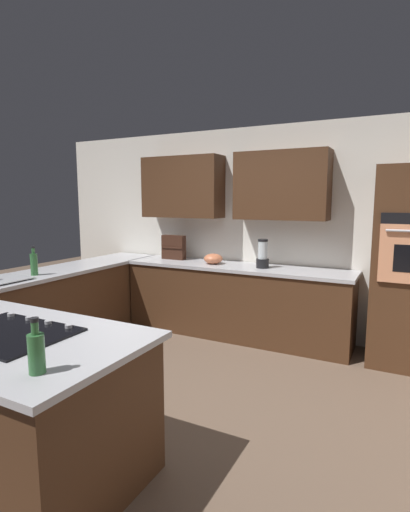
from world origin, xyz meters
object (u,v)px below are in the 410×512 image
at_px(cooktop, 8,333).
at_px(second_bottle, 36,352).
at_px(spice_rack, 174,247).
at_px(mixing_bowl, 213,259).
at_px(blender, 263,256).
at_px(dish_soap_bottle, 34,263).

xyz_separation_m(cooktop, second_bottle, (-0.61, 0.29, 0.10)).
height_order(cooktop, second_bottle, second_bottle).
bearing_deg(second_bottle, spice_rack, -68.40).
height_order(spice_rack, second_bottle, spice_rack).
height_order(cooktop, mixing_bowl, mixing_bowl).
height_order(cooktop, spice_rack, spice_rack).
relative_size(blender, second_bottle, 1.28).
height_order(dish_soap_bottle, second_bottle, dish_soap_bottle).
bearing_deg(dish_soap_bottle, mixing_bowl, -131.39).
xyz_separation_m(blender, mixing_bowl, (0.65, 0.00, -0.08)).
bearing_deg(mixing_bowl, blender, 180.00).
height_order(mixing_bowl, second_bottle, second_bottle).
distance_m(cooktop, blender, 2.98).
xyz_separation_m(blender, second_bottle, (-0.01, 3.21, -0.04)).
distance_m(spice_rack, second_bottle, 3.57).
bearing_deg(blender, second_bottle, 90.22).
bearing_deg(mixing_bowl, dish_soap_bottle, 48.61).
distance_m(blender, dish_soap_bottle, 2.55).
relative_size(spice_rack, dish_soap_bottle, 1.06).
bearing_deg(mixing_bowl, spice_rack, -9.21).
xyz_separation_m(spice_rack, dish_soap_bottle, (0.72, 1.66, -0.04)).
bearing_deg(dish_soap_bottle, spice_rack, -113.45).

